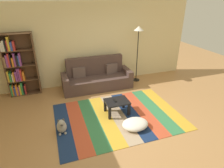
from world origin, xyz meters
TOP-DOWN VIEW (x-y plane):
  - ground_plane at (0.00, 0.00)m, footprint 14.00×14.00m
  - back_wall at (0.00, 2.55)m, footprint 6.80×0.10m
  - rug at (-0.05, 0.18)m, footprint 3.14×2.21m
  - couch at (-0.12, 2.02)m, footprint 2.26×0.80m
  - bookshelf at (-2.47, 2.30)m, footprint 0.90×0.28m
  - coffee_table at (-0.04, 0.32)m, footprint 0.60×0.47m
  - pouf at (0.15, -0.40)m, footprint 0.62×0.49m
  - dog at (-1.48, 0.02)m, footprint 0.22×0.35m
  - standing_lamp at (1.37, 2.12)m, footprint 0.32×0.32m
  - tv_remote at (-0.09, 0.34)m, footprint 0.06×0.15m

SIDE VIEW (x-z plane):
  - ground_plane at x=0.00m, z-range 0.00..0.00m
  - rug at x=-0.05m, z-range 0.00..0.01m
  - pouf at x=0.15m, z-range 0.01..0.21m
  - dog at x=-1.48m, z-range -0.04..0.36m
  - coffee_table at x=-0.04m, z-range 0.12..0.48m
  - couch at x=-0.12m, z-range -0.16..0.84m
  - tv_remote at x=-0.09m, z-range 0.38..0.40m
  - bookshelf at x=-2.47m, z-range -0.04..1.85m
  - back_wall at x=0.00m, z-range 0.00..2.70m
  - standing_lamp at x=1.37m, z-range 0.64..2.57m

